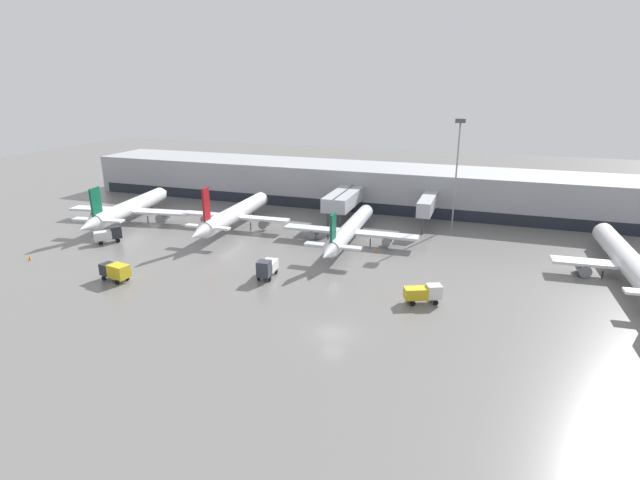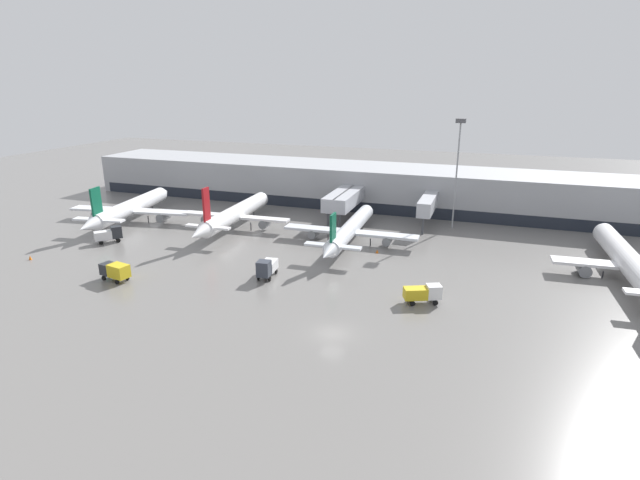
{
  "view_description": "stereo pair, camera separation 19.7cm",
  "coord_description": "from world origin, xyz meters",
  "px_view_note": "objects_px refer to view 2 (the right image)",
  "views": [
    {
      "loc": [
        15.35,
        -49.0,
        27.84
      ],
      "look_at": [
        -9.82,
        23.88,
        3.0
      ],
      "focal_mm": 28.0,
      "sensor_mm": 36.0,
      "label": 1
    },
    {
      "loc": [
        15.54,
        -48.93,
        27.84
      ],
      "look_at": [
        -9.82,
        23.88,
        3.0
      ],
      "focal_mm": 28.0,
      "sensor_mm": 36.0,
      "label": 2
    }
  ],
  "objects_px": {
    "parked_jet_4": "(350,230)",
    "service_truck_0": "(267,267)",
    "parked_jet_0": "(629,262)",
    "service_truck_1": "(115,270)",
    "service_truck_3": "(423,293)",
    "parked_jet_3": "(130,208)",
    "traffic_cone_1": "(377,251)",
    "service_truck_2": "(109,234)",
    "apron_light_mast_2": "(459,144)",
    "traffic_cone_0": "(30,258)",
    "parked_jet_1": "(235,214)"
  },
  "relations": [
    {
      "from": "parked_jet_4",
      "to": "service_truck_0",
      "type": "height_order",
      "value": "parked_jet_4"
    },
    {
      "from": "parked_jet_0",
      "to": "service_truck_1",
      "type": "bearing_deg",
      "value": 106.56
    },
    {
      "from": "service_truck_0",
      "to": "service_truck_3",
      "type": "bearing_deg",
      "value": 80.36
    },
    {
      "from": "parked_jet_3",
      "to": "service_truck_0",
      "type": "bearing_deg",
      "value": -123.95
    },
    {
      "from": "parked_jet_4",
      "to": "traffic_cone_1",
      "type": "bearing_deg",
      "value": -122.64
    },
    {
      "from": "traffic_cone_1",
      "to": "parked_jet_0",
      "type": "bearing_deg",
      "value": 1.22
    },
    {
      "from": "parked_jet_3",
      "to": "service_truck_1",
      "type": "distance_m",
      "value": 33.51
    },
    {
      "from": "parked_jet_3",
      "to": "service_truck_1",
      "type": "xyz_separation_m",
      "value": [
        19.45,
        -27.26,
        -1.14
      ]
    },
    {
      "from": "parked_jet_4",
      "to": "traffic_cone_1",
      "type": "distance_m",
      "value": 7.19
    },
    {
      "from": "service_truck_2",
      "to": "apron_light_mast_2",
      "type": "bearing_deg",
      "value": -21.61
    },
    {
      "from": "apron_light_mast_2",
      "to": "service_truck_3",
      "type": "bearing_deg",
      "value": -90.79
    },
    {
      "from": "parked_jet_4",
      "to": "service_truck_2",
      "type": "relative_size",
      "value": 7.12
    },
    {
      "from": "service_truck_1",
      "to": "service_truck_2",
      "type": "relative_size",
      "value": 1.09
    },
    {
      "from": "parked_jet_4",
      "to": "service_truck_2",
      "type": "height_order",
      "value": "parked_jet_4"
    },
    {
      "from": "parked_jet_0",
      "to": "traffic_cone_1",
      "type": "relative_size",
      "value": 67.54
    },
    {
      "from": "parked_jet_4",
      "to": "apron_light_mast_2",
      "type": "xyz_separation_m",
      "value": [
        16.4,
        15.94,
        13.77
      ]
    },
    {
      "from": "service_truck_0",
      "to": "traffic_cone_0",
      "type": "xyz_separation_m",
      "value": [
        -39.47,
        -5.8,
        -1.21
      ]
    },
    {
      "from": "traffic_cone_1",
      "to": "service_truck_3",
      "type": "bearing_deg",
      "value": -60.09
    },
    {
      "from": "service_truck_0",
      "to": "service_truck_2",
      "type": "relative_size",
      "value": 1.1
    },
    {
      "from": "parked_jet_3",
      "to": "parked_jet_4",
      "type": "height_order",
      "value": "parked_jet_3"
    },
    {
      "from": "parked_jet_0",
      "to": "parked_jet_1",
      "type": "height_order",
      "value": "parked_jet_1"
    },
    {
      "from": "parked_jet_0",
      "to": "service_truck_2",
      "type": "distance_m",
      "value": 84.38
    },
    {
      "from": "traffic_cone_0",
      "to": "traffic_cone_1",
      "type": "xyz_separation_m",
      "value": [
        52.41,
        21.77,
        -0.09
      ]
    },
    {
      "from": "traffic_cone_0",
      "to": "parked_jet_0",
      "type": "bearing_deg",
      "value": 14.15
    },
    {
      "from": "parked_jet_1",
      "to": "traffic_cone_0",
      "type": "distance_m",
      "value": 35.49
    },
    {
      "from": "parked_jet_0",
      "to": "apron_light_mast_2",
      "type": "distance_m",
      "value": 35.23
    },
    {
      "from": "parked_jet_3",
      "to": "apron_light_mast_2",
      "type": "distance_m",
      "value": 66.7
    },
    {
      "from": "service_truck_3",
      "to": "apron_light_mast_2",
      "type": "distance_m",
      "value": 39.84
    },
    {
      "from": "service_truck_3",
      "to": "traffic_cone_1",
      "type": "relative_size",
      "value": 9.02
    },
    {
      "from": "parked_jet_3",
      "to": "service_truck_0",
      "type": "distance_m",
      "value": 43.95
    },
    {
      "from": "parked_jet_1",
      "to": "traffic_cone_1",
      "type": "xyz_separation_m",
      "value": [
        29.62,
        -5.32,
        -2.63
      ]
    },
    {
      "from": "apron_light_mast_2",
      "to": "service_truck_2",
      "type": "bearing_deg",
      "value": -152.59
    },
    {
      "from": "service_truck_0",
      "to": "service_truck_3",
      "type": "distance_m",
      "value": 23.05
    },
    {
      "from": "service_truck_0",
      "to": "traffic_cone_1",
      "type": "height_order",
      "value": "service_truck_0"
    },
    {
      "from": "service_truck_2",
      "to": "parked_jet_3",
      "type": "bearing_deg",
      "value": 65.62
    },
    {
      "from": "parked_jet_4",
      "to": "service_truck_0",
      "type": "bearing_deg",
      "value": 158.65
    },
    {
      "from": "service_truck_1",
      "to": "parked_jet_1",
      "type": "bearing_deg",
      "value": -85.88
    },
    {
      "from": "parked_jet_1",
      "to": "service_truck_1",
      "type": "bearing_deg",
      "value": 170.74
    },
    {
      "from": "parked_jet_0",
      "to": "service_truck_3",
      "type": "distance_m",
      "value": 32.63
    },
    {
      "from": "parked_jet_4",
      "to": "service_truck_2",
      "type": "bearing_deg",
      "value": 107.25
    },
    {
      "from": "service_truck_2",
      "to": "parked_jet_1",
      "type": "bearing_deg",
      "value": -6.63
    },
    {
      "from": "parked_jet_1",
      "to": "service_truck_1",
      "type": "xyz_separation_m",
      "value": [
        -3.53,
        -29.65,
        -1.35
      ]
    },
    {
      "from": "parked_jet_3",
      "to": "service_truck_2",
      "type": "relative_size",
      "value": 7.28
    },
    {
      "from": "parked_jet_1",
      "to": "service_truck_0",
      "type": "height_order",
      "value": "parked_jet_1"
    },
    {
      "from": "service_truck_0",
      "to": "parked_jet_1",
      "type": "bearing_deg",
      "value": -147.8
    },
    {
      "from": "service_truck_3",
      "to": "traffic_cone_1",
      "type": "height_order",
      "value": "service_truck_3"
    },
    {
      "from": "parked_jet_0",
      "to": "parked_jet_3",
      "type": "xyz_separation_m",
      "value": [
        -89.68,
        2.15,
        0.16
      ]
    },
    {
      "from": "service_truck_3",
      "to": "apron_light_mast_2",
      "type": "bearing_deg",
      "value": 65.93
    },
    {
      "from": "parked_jet_1",
      "to": "service_truck_3",
      "type": "distance_m",
      "value": 45.8
    },
    {
      "from": "parked_jet_4",
      "to": "parked_jet_3",
      "type": "bearing_deg",
      "value": 89.4
    }
  ]
}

